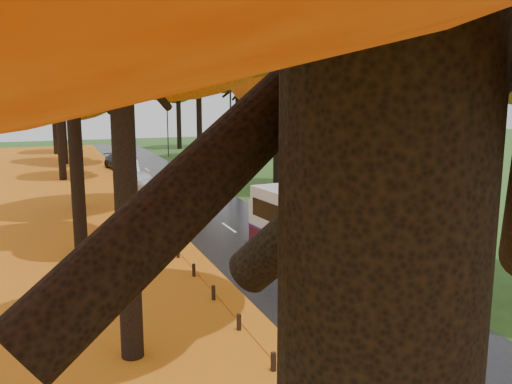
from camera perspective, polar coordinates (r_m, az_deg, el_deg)
road at (r=35.09m, az=-6.51°, el=-1.20°), size 6.50×90.00×0.04m
centre_line at (r=35.08m, az=-6.51°, el=-1.16°), size 0.12×90.00×0.01m
leaf_verge at (r=33.99m, az=-21.34°, el=-2.23°), size 12.00×90.00×0.02m
leaf_drift at (r=34.45m, az=-11.42°, el=-1.51°), size 0.90×90.00×0.01m
trees_left at (r=35.47m, az=-19.36°, el=13.88°), size 9.20×74.00×13.88m
trees_right at (r=38.72m, az=3.09°, el=14.30°), size 9.30×74.20×13.96m
bollard_row at (r=15.43m, az=-0.13°, el=-15.38°), size 0.11×23.51×0.52m
streetlamp_near at (r=20.75m, az=16.52°, el=3.68°), size 2.45×0.18×8.00m
streetlamp_mid at (r=40.38m, az=-3.03°, el=7.07°), size 2.45×0.18×8.00m
streetlamp_far at (r=61.63m, az=-9.55°, el=8.02°), size 2.45×0.18×8.00m
bus at (r=21.55m, az=8.50°, el=-4.51°), size 3.59×10.71×2.76m
car_white at (r=40.55m, az=-11.90°, el=1.19°), size 2.48×4.22×1.35m
car_silver at (r=46.50m, az=-13.28°, el=2.36°), size 1.92×4.64×1.49m
car_dark at (r=52.43m, az=-14.22°, el=3.11°), size 2.64×4.94×1.36m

